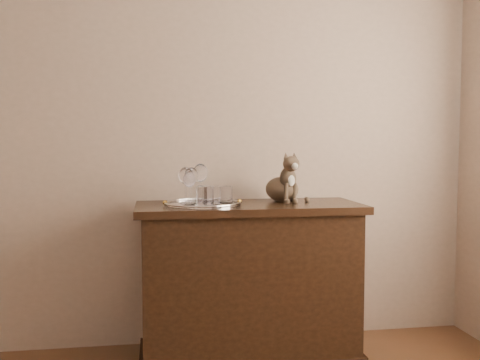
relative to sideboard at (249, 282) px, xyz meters
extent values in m
cube|color=tan|center=(-0.60, 0.31, 0.93)|extent=(4.00, 0.10, 2.70)
cylinder|color=silver|center=(-0.25, -0.03, 0.43)|extent=(0.40, 0.40, 0.01)
cylinder|color=silver|center=(-0.21, -0.08, 0.48)|extent=(0.09, 0.09, 0.10)
cylinder|color=white|center=(-0.25, -0.12, 0.48)|extent=(0.09, 0.09, 0.10)
cylinder|color=silver|center=(-0.13, -0.01, 0.48)|extent=(0.08, 0.08, 0.09)
camera|label=1|loc=(-0.50, -2.80, 0.75)|focal=40.00mm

